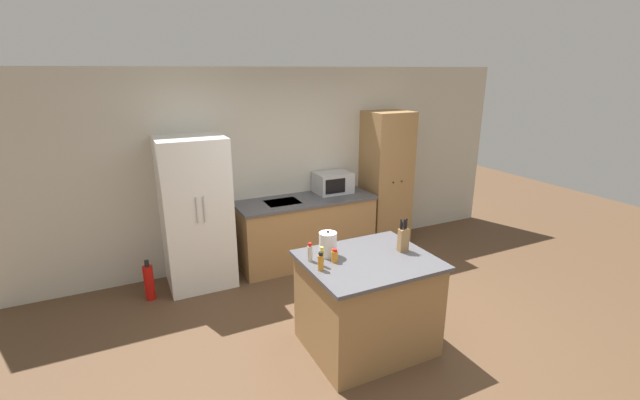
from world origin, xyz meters
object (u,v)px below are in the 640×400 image
at_px(spice_bottle_green_herb, 310,253).
at_px(fire_extinguisher, 149,282).
at_px(refrigerator, 196,213).
at_px(microwave, 333,183).
at_px(knife_block, 403,239).
at_px(spice_bottle_amber_oil, 322,257).
at_px(spice_bottle_short_red, 335,256).
at_px(pantry_cabinet, 386,180).
at_px(kettle, 328,244).
at_px(spice_bottle_tall_dark, 321,262).

xyz_separation_m(spice_bottle_green_herb, fire_extinguisher, (-1.29, 1.65, -0.78)).
bearing_deg(refrigerator, microwave, 3.76).
bearing_deg(refrigerator, knife_block, -52.02).
distance_m(spice_bottle_amber_oil, fire_extinguisher, 2.37).
xyz_separation_m(knife_block, spice_bottle_short_red, (-0.69, 0.07, -0.07)).
bearing_deg(spice_bottle_amber_oil, fire_extinguisher, 126.93).
xyz_separation_m(spice_bottle_short_red, spice_bottle_green_herb, (-0.19, 0.12, 0.02)).
bearing_deg(pantry_cabinet, spice_bottle_green_herb, -138.25).
bearing_deg(knife_block, fire_extinguisher, 139.86).
xyz_separation_m(refrigerator, pantry_cabinet, (2.77, 0.06, 0.08)).
xyz_separation_m(microwave, kettle, (-1.05, -1.90, -0.01)).
distance_m(refrigerator, knife_block, 2.54).
xyz_separation_m(refrigerator, spice_bottle_tall_dark, (0.68, -2.02, 0.08)).
bearing_deg(pantry_cabinet, spice_bottle_amber_oil, -135.52).
distance_m(knife_block, spice_bottle_amber_oil, 0.84).
xyz_separation_m(knife_block, kettle, (-0.69, 0.22, -0.01)).
height_order(refrigerator, spice_bottle_tall_dark, refrigerator).
relative_size(spice_bottle_short_red, spice_bottle_green_herb, 0.73).
relative_size(spice_bottle_amber_oil, kettle, 0.71).
bearing_deg(spice_bottle_short_red, spice_bottle_amber_oil, -171.48).
bearing_deg(kettle, spice_bottle_tall_dark, -128.55).
bearing_deg(kettle, knife_block, -17.60).
distance_m(spice_bottle_tall_dark, fire_extinguisher, 2.40).
bearing_deg(kettle, refrigerator, 116.10).
xyz_separation_m(microwave, spice_bottle_green_herb, (-1.25, -1.94, -0.05)).
bearing_deg(knife_block, refrigerator, 127.98).
relative_size(refrigerator, kettle, 7.33).
height_order(refrigerator, knife_block, refrigerator).
distance_m(refrigerator, pantry_cabinet, 2.77).
relative_size(microwave, kettle, 1.99).
relative_size(spice_bottle_tall_dark, kettle, 0.66).
relative_size(microwave, spice_bottle_short_red, 3.97).
bearing_deg(knife_block, pantry_cabinet, 59.56).
relative_size(spice_bottle_short_red, fire_extinguisher, 0.26).
distance_m(spice_bottle_short_red, spice_bottle_green_herb, 0.22).
relative_size(refrigerator, spice_bottle_green_herb, 10.61).
bearing_deg(knife_block, spice_bottle_tall_dark, -178.71).
relative_size(refrigerator, knife_block, 5.70).
bearing_deg(microwave, pantry_cabinet, -4.80).
height_order(spice_bottle_green_herb, kettle, kettle).
relative_size(spice_bottle_short_red, kettle, 0.50).
bearing_deg(fire_extinguisher, refrigerator, 14.54).
bearing_deg(spice_bottle_tall_dark, knife_block, 1.29).
height_order(pantry_cabinet, microwave, pantry_cabinet).
distance_m(microwave, spice_bottle_amber_oil, 2.39).
bearing_deg(spice_bottle_amber_oil, refrigerator, 110.41).
relative_size(pantry_cabinet, spice_bottle_green_herb, 11.59).
xyz_separation_m(knife_block, spice_bottle_amber_oil, (-0.83, 0.05, -0.04)).
bearing_deg(fire_extinguisher, spice_bottle_tall_dark, -54.99).
height_order(microwave, spice_bottle_amber_oil, microwave).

